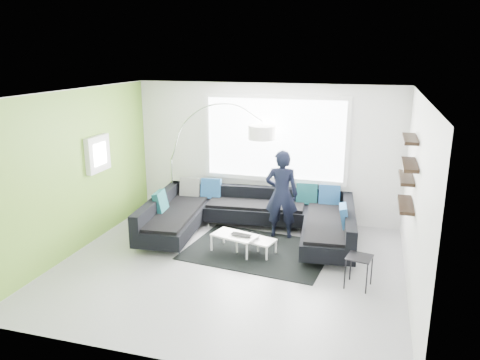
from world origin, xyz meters
name	(u,v)px	position (x,y,z in m)	size (l,w,h in m)	color
ground	(229,267)	(0.00, 0.00, 0.00)	(5.50, 5.50, 0.00)	gray
room_shell	(235,156)	(0.04, 0.21, 1.81)	(5.54, 5.04, 2.82)	silver
sectional_sofa	(250,220)	(0.00, 1.29, 0.36)	(4.00, 2.69, 0.82)	black
rug	(258,251)	(0.30, 0.73, 0.01)	(2.43, 1.77, 0.01)	black
coffee_table	(245,244)	(0.11, 0.60, 0.16)	(0.99, 0.57, 0.32)	white
arc_lamp	(171,159)	(-1.91, 2.07, 1.22)	(2.29, 0.82, 2.44)	silver
side_table	(358,272)	(2.05, -0.11, 0.24)	(0.35, 0.35, 0.49)	black
person	(282,194)	(0.55, 1.50, 0.84)	(0.65, 0.46, 1.68)	black
laptop	(240,236)	(0.03, 0.51, 0.34)	(0.39, 0.28, 0.03)	black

